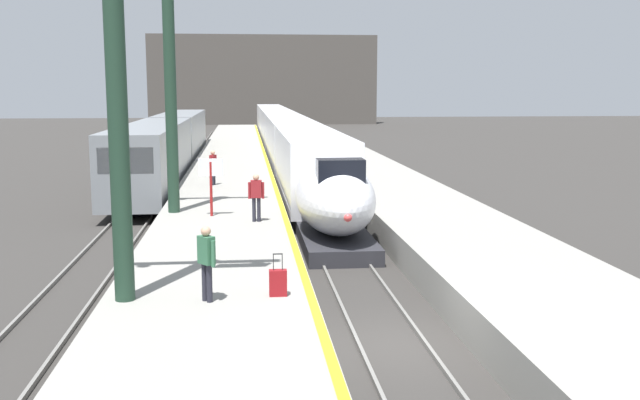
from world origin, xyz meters
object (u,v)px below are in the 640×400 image
regional_train_adjacent (169,143)px  departure_info_board (211,175)px  passenger_mid_platform (213,165)px  rolling_suitcase (278,283)px  passenger_near_edge (206,258)px  station_column_near (116,17)px  station_column_mid (169,46)px  highspeed_train_main (284,135)px  passenger_far_waiting (256,194)px

regional_train_adjacent → departure_info_board: size_ratio=17.26×
passenger_mid_platform → rolling_suitcase: 19.66m
passenger_near_edge → departure_info_board: size_ratio=0.80×
station_column_near → rolling_suitcase: (3.35, -0.03, -5.82)m
station_column_mid → passenger_mid_platform: station_column_mid is taller
station_column_near → rolling_suitcase: bearing=-0.5°
station_column_mid → passenger_mid_platform: bearing=81.4°
highspeed_train_main → passenger_near_edge: 43.77m
passenger_mid_platform → regional_train_adjacent: bearing=104.3°
passenger_near_edge → passenger_far_waiting: size_ratio=1.00×
regional_train_adjacent → departure_info_board: bearing=-80.6°
regional_train_adjacent → passenger_mid_platform: regional_train_adjacent is taller
station_column_near → rolling_suitcase: station_column_near is taller
passenger_mid_platform → departure_info_board: departure_info_board is taller
station_column_near → passenger_mid_platform: station_column_near is taller
highspeed_train_main → station_column_mid: (-5.90, -31.56, 5.27)m
station_column_near → passenger_near_edge: size_ratio=5.99×
highspeed_train_main → station_column_near: size_ratio=7.46×
rolling_suitcase → passenger_near_edge: bearing=-170.0°
highspeed_train_main → station_column_near: 43.97m
regional_train_adjacent → passenger_far_waiting: (5.28, -23.32, -0.09)m
station_column_mid → passenger_mid_platform: size_ratio=6.18×
passenger_near_edge → rolling_suitcase: size_ratio=1.72×
departure_info_board → station_column_mid: bearing=145.8°
station_column_near → passenger_far_waiting: 11.13m
station_column_mid → departure_info_board: station_column_mid is taller
passenger_mid_platform → passenger_near_edge: bearing=-88.1°
station_column_mid → passenger_far_waiting: (3.08, -2.31, -5.20)m
station_column_mid → rolling_suitcase: (3.40, -11.74, -5.88)m
passenger_far_waiting → rolling_suitcase: 9.46m
regional_train_adjacent → passenger_near_edge: (4.02, -33.02, -0.09)m
station_column_mid → passenger_far_waiting: size_ratio=6.18×
regional_train_adjacent → station_column_near: 33.18m
regional_train_adjacent → passenger_far_waiting: bearing=-77.2°
highspeed_train_main → regional_train_adjacent: size_ratio=2.06×
passenger_near_edge → passenger_far_waiting: same height
passenger_near_edge → passenger_mid_platform: 19.81m
station_column_near → passenger_far_waiting: bearing=72.1°
passenger_mid_platform → rolling_suitcase: passenger_mid_platform is taller
station_column_mid → rolling_suitcase: station_column_mid is taller
highspeed_train_main → rolling_suitcase: (-2.50, -43.30, -0.62)m
highspeed_train_main → rolling_suitcase: highspeed_train_main is taller
highspeed_train_main → departure_info_board: bearing=-97.8°
station_column_mid → departure_info_board: bearing=-34.2°
highspeed_train_main → passenger_far_waiting: size_ratio=44.69×
departure_info_board → passenger_near_edge: bearing=-88.1°
highspeed_train_main → passenger_mid_platform: (-4.73, -23.77, 0.07)m
departure_info_board → rolling_suitcase: bearing=-79.7°
passenger_mid_platform → rolling_suitcase: (2.23, -19.52, -0.69)m
regional_train_adjacent → rolling_suitcase: 33.23m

